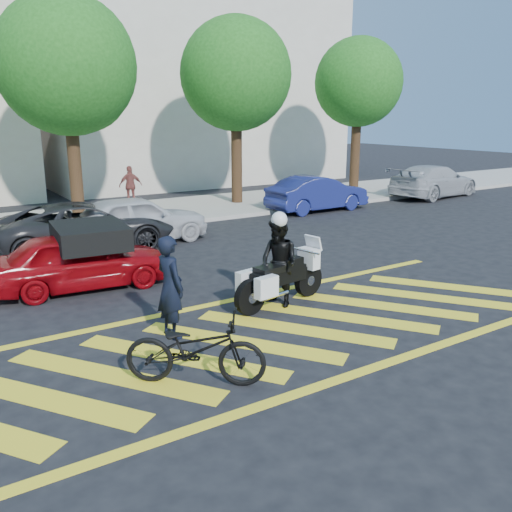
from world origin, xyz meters
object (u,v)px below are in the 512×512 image
police_motorcycle (279,278)px  red_convertible (80,260)px  officer_bike (170,287)px  officer_moto (279,263)px  parked_mid_right (136,219)px  parked_right (317,194)px  parked_mid_left (87,226)px  parked_far_right (434,181)px  bicycle (195,349)px

police_motorcycle → red_convertible: (-3.04, 3.23, 0.08)m
officer_bike → officer_moto: 2.45m
police_motorcycle → officer_bike: bearing=176.8°
parked_mid_right → parked_right: bearing=-82.1°
officer_bike → parked_mid_left: bearing=-11.0°
officer_bike → parked_mid_left: size_ratio=0.37×
officer_moto → parked_far_right: size_ratio=0.35×
bicycle → parked_mid_right: size_ratio=0.48×
parked_right → police_motorcycle: bearing=136.2°
parked_right → parked_far_right: 6.80m
officer_bike → police_motorcycle: (2.45, 0.27, -0.33)m
officer_bike → red_convertible: size_ratio=0.47×
parked_right → red_convertible: bearing=113.8°
officer_moto → parked_mid_right: officer_moto is taller
red_convertible → parked_mid_left: parked_mid_left is taller
bicycle → parked_right: size_ratio=0.48×
police_motorcycle → parked_right: 11.00m
officer_bike → bicycle: (-0.42, -1.76, -0.36)m
bicycle → parked_mid_left: parked_mid_left is taller
officer_bike → parked_mid_right: 7.21m
bicycle → parked_mid_left: 8.73m
bicycle → police_motorcycle: bicycle is taller
bicycle → parked_mid_right: bearing=22.3°
bicycle → parked_far_right: 19.91m
bicycle → red_convertible: bearing=39.7°
officer_bike → parked_far_right: (16.75, 8.32, -0.16)m
parked_mid_left → parked_far_right: bearing=-80.9°
bicycle → red_convertible: 5.26m
bicycle → officer_bike: bearing=24.5°
bicycle → parked_far_right: (17.17, 10.07, 0.20)m
parked_mid_left → parked_far_right: (16.20, 1.40, 0.06)m
parked_right → officer_moto: bearing=136.1°
police_motorcycle → red_convertible: red_convertible is taller
officer_bike → police_motorcycle: bearing=-90.2°
police_motorcycle → parked_far_right: parked_far_right is taller
officer_moto → parked_mid_left: size_ratio=0.36×
parked_mid_left → parked_right: 9.50m
red_convertible → parked_far_right: bearing=-69.3°
officer_moto → officer_bike: bearing=-93.0°
police_motorcycle → parked_far_right: size_ratio=0.46×
officer_bike → parked_right: size_ratio=0.43×
parked_mid_left → police_motorcycle: bearing=-159.9°
officer_bike → bicycle: officer_bike is taller
parked_far_right → bicycle: bearing=112.7°
officer_bike → parked_mid_right: size_ratio=0.42×
red_convertible → parked_mid_right: bearing=-32.0°
parked_mid_left → officer_bike: bearing=179.6°
red_convertible → parked_right: 11.58m
officer_moto → police_motorcycle: bearing=59.7°
bicycle → parked_far_right: bearing=-21.7°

